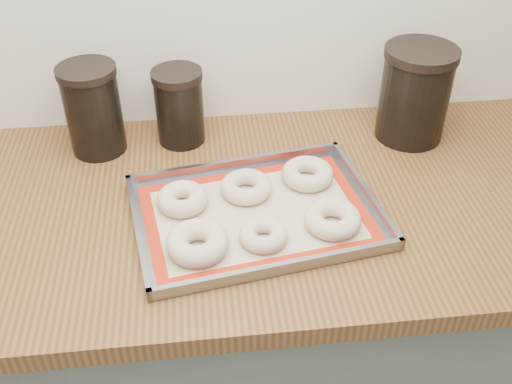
{
  "coord_description": "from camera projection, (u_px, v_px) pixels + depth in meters",
  "views": [
    {
      "loc": [
        -0.08,
        0.74,
        1.65
      ],
      "look_at": [
        0.02,
        1.62,
        0.96
      ],
      "focal_mm": 42.0,
      "sensor_mm": 36.0,
      "label": 1
    }
  ],
  "objects": [
    {
      "name": "canister_left",
      "position": [
        93.0,
        109.0,
        1.28
      ],
      "size": [
        0.12,
        0.12,
        0.2
      ],
      "color": "black",
      "rests_on": "countertop"
    },
    {
      "name": "canister_right",
      "position": [
        415.0,
        94.0,
        1.32
      ],
      "size": [
        0.16,
        0.16,
        0.21
      ],
      "color": "black",
      "rests_on": "countertop"
    },
    {
      "name": "bagel_front_mid",
      "position": [
        263.0,
        235.0,
        1.08
      ],
      "size": [
        0.09,
        0.09,
        0.03
      ],
      "primitive_type": "torus",
      "rotation": [
        0.0,
        0.0,
        0.05
      ],
      "color": "beige",
      "rests_on": "baking_mat"
    },
    {
      "name": "baking_tray",
      "position": [
        256.0,
        214.0,
        1.15
      ],
      "size": [
        0.51,
        0.4,
        0.03
      ],
      "rotation": [
        0.0,
        0.0,
        0.16
      ],
      "color": "gray",
      "rests_on": "countertop"
    },
    {
      "name": "canister_mid",
      "position": [
        179.0,
        106.0,
        1.31
      ],
      "size": [
        0.11,
        0.11,
        0.17
      ],
      "color": "black",
      "rests_on": "countertop"
    },
    {
      "name": "bagel_back_left",
      "position": [
        182.0,
        199.0,
        1.16
      ],
      "size": [
        0.11,
        0.11,
        0.04
      ],
      "primitive_type": "torus",
      "rotation": [
        0.0,
        0.0,
        0.07
      ],
      "color": "beige",
      "rests_on": "baking_mat"
    },
    {
      "name": "bagel_front_right",
      "position": [
        333.0,
        219.0,
        1.11
      ],
      "size": [
        0.11,
        0.11,
        0.04
      ],
      "primitive_type": "torus",
      "rotation": [
        0.0,
        0.0,
        -0.08
      ],
      "color": "beige",
      "rests_on": "baking_mat"
    },
    {
      "name": "bagel_back_mid",
      "position": [
        246.0,
        187.0,
        1.19
      ],
      "size": [
        0.14,
        0.14,
        0.03
      ],
      "primitive_type": "torus",
      "rotation": [
        0.0,
        0.0,
        0.51
      ],
      "color": "beige",
      "rests_on": "baking_mat"
    },
    {
      "name": "bagel_front_left",
      "position": [
        197.0,
        243.0,
        1.06
      ],
      "size": [
        0.12,
        0.12,
        0.04
      ],
      "primitive_type": "torus",
      "rotation": [
        0.0,
        0.0,
        -0.11
      ],
      "color": "beige",
      "rests_on": "baking_mat"
    },
    {
      "name": "bagel_back_right",
      "position": [
        307.0,
        174.0,
        1.23
      ],
      "size": [
        0.13,
        0.13,
        0.04
      ],
      "primitive_type": "torus",
      "rotation": [
        0.0,
        0.0,
        0.26
      ],
      "color": "beige",
      "rests_on": "baking_mat"
    },
    {
      "name": "countertop",
      "position": [
        242.0,
        206.0,
        1.21
      ],
      "size": [
        3.06,
        0.68,
        0.04
      ],
      "primitive_type": "cube",
      "color": "brown",
      "rests_on": "cabinet"
    },
    {
      "name": "baking_mat",
      "position": [
        256.0,
        215.0,
        1.15
      ],
      "size": [
        0.46,
        0.35,
        0.0
      ],
      "rotation": [
        0.0,
        0.0,
        0.16
      ],
      "color": "#C6B793",
      "rests_on": "baking_tray"
    },
    {
      "name": "cabinet",
      "position": [
        244.0,
        346.0,
        1.49
      ],
      "size": [
        3.0,
        0.65,
        0.86
      ],
      "primitive_type": "cube",
      "color": "#5D675B",
      "rests_on": "floor"
    }
  ]
}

